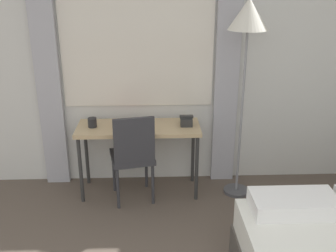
{
  "coord_description": "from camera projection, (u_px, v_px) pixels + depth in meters",
  "views": [
    {
      "loc": [
        -0.17,
        -0.53,
        2.11
      ],
      "look_at": [
        -0.04,
        2.69,
        0.88
      ],
      "focal_mm": 42.0,
      "sensor_mm": 36.0,
      "label": 1
    }
  ],
  "objects": [
    {
      "name": "standing_lamp",
      "position": [
        248.0,
        27.0,
        3.5
      ],
      "size": [
        0.36,
        0.36,
        1.94
      ],
      "color": "#4C4C51",
      "rests_on": "ground_plane"
    },
    {
      "name": "book",
      "position": [
        128.0,
        124.0,
        3.9
      ],
      "size": [
        0.3,
        0.24,
        0.02
      ],
      "rotation": [
        0.0,
        0.0,
        -0.22
      ],
      "color": "maroon",
      "rests_on": "desk"
    },
    {
      "name": "wall_back_with_window",
      "position": [
        165.0,
        56.0,
        3.94
      ],
      "size": [
        5.12,
        0.13,
        2.7
      ],
      "color": "silver",
      "rests_on": "ground_plane"
    },
    {
      "name": "mug",
      "position": [
        92.0,
        122.0,
        3.83
      ],
      "size": [
        0.09,
        0.09,
        0.09
      ],
      "color": "#262628",
      "rests_on": "desk"
    },
    {
      "name": "desk",
      "position": [
        139.0,
        133.0,
        3.89
      ],
      "size": [
        1.21,
        0.46,
        0.73
      ],
      "color": "tan",
      "rests_on": "ground_plane"
    },
    {
      "name": "desk_chair",
      "position": [
        133.0,
        153.0,
        3.76
      ],
      "size": [
        0.47,
        0.47,
        0.92
      ],
      "rotation": [
        0.0,
        0.0,
        0.2
      ],
      "color": "#333338",
      "rests_on": "ground_plane"
    },
    {
      "name": "telephone",
      "position": [
        186.0,
        121.0,
        3.88
      ],
      "size": [
        0.13,
        0.14,
        0.1
      ],
      "color": "#2D2D2D",
      "rests_on": "desk"
    }
  ]
}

